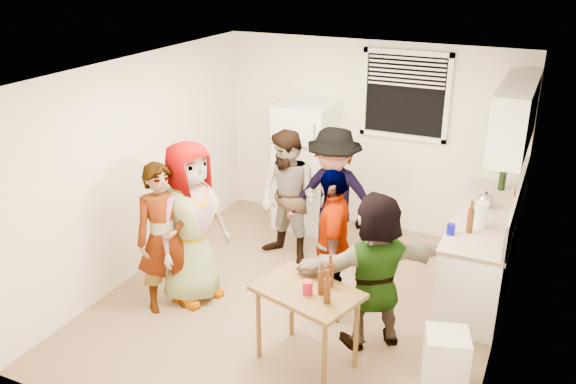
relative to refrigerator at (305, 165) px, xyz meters
The scene contains 23 objects.
room 2.20m from the refrigerator, 68.25° to the right, with size 4.00×4.50×2.50m, color white, non-canonical shape.
window 1.60m from the refrigerator, 15.38° to the left, with size 1.12×0.10×1.06m, color white, non-canonical shape.
refrigerator is the anchor object (origin of this frame).
counter_lower 2.59m from the refrigerator, 16.59° to the right, with size 0.60×2.20×0.86m, color white.
countertop 2.56m from the refrigerator, 16.59° to the right, with size 0.64×2.22×0.04m, color beige.
backsplash 2.84m from the refrigerator, 14.94° to the right, with size 0.03×2.20×0.36m, color #B9B4AA.
upper_cabinets 2.85m from the refrigerator, 11.61° to the right, with size 0.34×1.60×0.70m, color white.
kettle 2.47m from the refrigerator, 13.24° to the right, with size 0.24×0.20×0.20m, color silver, non-canonical shape.
paper_towel 2.68m from the refrigerator, 24.71° to the right, with size 0.13×0.13×0.28m, color white.
wine_bottle 2.50m from the refrigerator, ahead, with size 0.08×0.08×0.33m, color black.
beer_bottle_counter 2.68m from the refrigerator, 28.86° to the right, with size 0.07×0.07×0.25m, color #47230C.
blue_cup 2.61m from the refrigerator, 32.97° to the right, with size 0.08×0.08×0.11m, color #0807AC.
picture_frame 2.69m from the refrigerator, ahead, with size 0.02×0.19×0.16m, color #D8B850.
trash_bin 3.62m from the refrigerator, 46.91° to the right, with size 0.36×0.36×0.54m, color silver.
serving_table 3.17m from the refrigerator, 66.43° to the right, with size 0.91×0.61×0.77m, color brown, non-canonical shape.
beer_bottle_table 3.26m from the refrigerator, 63.53° to the right, with size 0.06×0.06×0.23m, color #47230C.
red_cup 3.11m from the refrigerator, 66.41° to the right, with size 0.09×0.09×0.12m, color #AD1225.
guest_grey 2.44m from the refrigerator, 98.31° to the right, with size 0.87×1.78×0.57m, color gray.
guest_stripe 2.73m from the refrigerator, 100.71° to the right, with size 0.59×1.61×0.39m, color #141933.
guest_back_left 1.36m from the refrigerator, 77.78° to the right, with size 0.79×1.62×0.62m, color brown.
guest_back_right 1.50m from the refrigerator, 51.74° to the right, with size 1.11×1.72×0.64m, color #3B3B3F.
guest_black 2.42m from the refrigerator, 59.88° to the right, with size 0.94×1.61×0.39m, color black.
guest_orange 2.92m from the refrigerator, 53.33° to the right, with size 1.44×1.55×0.46m, color #CF6A49.
Camera 1 is at (2.26, -5.21, 3.58)m, focal length 38.00 mm.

